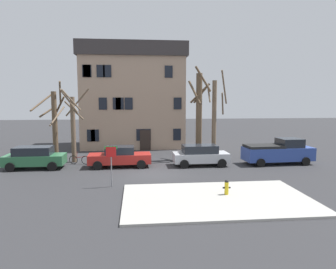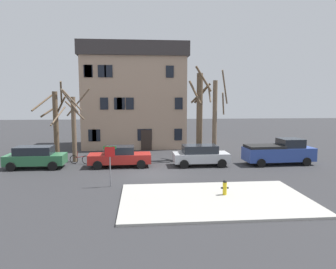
{
  "view_description": "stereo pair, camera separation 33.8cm",
  "coord_description": "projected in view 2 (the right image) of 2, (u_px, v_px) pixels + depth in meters",
  "views": [
    {
      "loc": [
        -1.13,
        -21.34,
        5.27
      ],
      "look_at": [
        1.31,
        2.32,
        2.53
      ],
      "focal_mm": 33.21,
      "sensor_mm": 36.0,
      "label": 1
    },
    {
      "loc": [
        -0.79,
        -21.37,
        5.27
      ],
      "look_at": [
        1.31,
        2.32,
        2.53
      ],
      "focal_mm": 33.21,
      "sensor_mm": 36.0,
      "label": 2
    }
  ],
  "objects": [
    {
      "name": "car_silver_wagon",
      "position": [
        201.0,
        155.0,
        24.52
      ],
      "size": [
        4.35,
        2.08,
        1.65
      ],
      "color": "#B7BABF",
      "rests_on": "ground_plane"
    },
    {
      "name": "pickup_truck_blue",
      "position": [
        279.0,
        152.0,
        25.08
      ],
      "size": [
        5.64,
        2.33,
        2.08
      ],
      "color": "#2D4799",
      "rests_on": "ground_plane"
    },
    {
      "name": "fire_hydrant",
      "position": [
        225.0,
        187.0,
        16.73
      ],
      "size": [
        0.42,
        0.22,
        0.8
      ],
      "color": "gold",
      "rests_on": "sidewalk_slab"
    },
    {
      "name": "sidewalk_slab",
      "position": [
        215.0,
        199.0,
        16.2
      ],
      "size": [
        9.79,
        6.05,
        0.12
      ],
      "primitive_type": "cube",
      "color": "#A8A59E",
      "rests_on": "ground_plane"
    },
    {
      "name": "tree_bare_end",
      "position": [
        215.0,
        117.0,
        26.71
      ],
      "size": [
        1.79,
        1.77,
        7.64
      ],
      "color": "brown",
      "rests_on": "ground_plane"
    },
    {
      "name": "bicycle_leaning",
      "position": [
        80.0,
        160.0,
        25.2
      ],
      "size": [
        1.71,
        0.45,
        1.03
      ],
      "color": "black",
      "rests_on": "ground_plane"
    },
    {
      "name": "car_red_sedan",
      "position": [
        120.0,
        157.0,
        24.13
      ],
      "size": [
        4.81,
        2.04,
        1.61
      ],
      "color": "#AD231E",
      "rests_on": "ground_plane"
    },
    {
      "name": "street_sign_pole",
      "position": [
        110.0,
        158.0,
        18.53
      ],
      "size": [
        0.76,
        0.07,
        2.47
      ],
      "color": "slate",
      "rests_on": "ground_plane"
    },
    {
      "name": "car_green_wagon",
      "position": [
        35.0,
        157.0,
        23.6
      ],
      "size": [
        4.36,
        2.02,
        1.69
      ],
      "color": "#2D6B42",
      "rests_on": "ground_plane"
    },
    {
      "name": "building_main",
      "position": [
        135.0,
        96.0,
        34.76
      ],
      "size": [
        11.32,
        7.47,
        11.07
      ],
      "color": "tan",
      "rests_on": "ground_plane"
    },
    {
      "name": "ground_plane",
      "position": [
        152.0,
        174.0,
        21.82
      ],
      "size": [
        120.0,
        120.0,
        0.0
      ],
      "primitive_type": "plane",
      "color": "#2D2D30"
    },
    {
      "name": "tree_bare_far",
      "position": [
        200.0,
        113.0,
        26.82
      ],
      "size": [
        2.12,
        2.13,
        7.98
      ],
      "color": "brown",
      "rests_on": "ground_plane"
    },
    {
      "name": "tree_bare_mid",
      "position": [
        73.0,
        124.0,
        25.78
      ],
      "size": [
        2.95,
        2.7,
        6.17
      ],
      "color": "brown",
      "rests_on": "ground_plane"
    },
    {
      "name": "tree_bare_near",
      "position": [
        55.0,
        122.0,
        26.96
      ],
      "size": [
        2.8,
        2.51,
        6.77
      ],
      "color": "brown",
      "rests_on": "ground_plane"
    }
  ]
}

